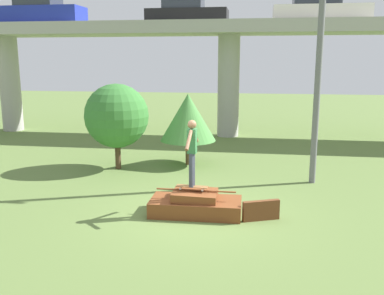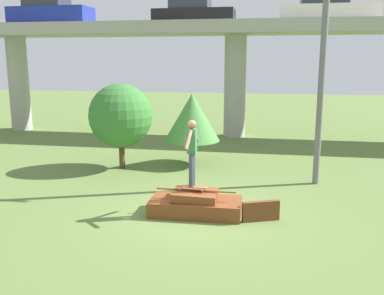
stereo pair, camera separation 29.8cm
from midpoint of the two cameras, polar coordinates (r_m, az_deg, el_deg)
The scene contains 12 objects.
ground_plane at distance 11.24m, azimuth -0.27°, elevation -8.87°, with size 80.00×80.00×0.00m, color olive.
scrap_pile at distance 11.15m, azimuth -0.29°, elevation -7.63°, with size 2.35×1.13×0.66m.
scrap_plank_loose at distance 10.86m, azimuth 8.41°, elevation -8.31°, with size 0.93×0.48×0.51m.
skateboard at distance 11.02m, azimuth -0.78°, elevation -5.23°, with size 0.84×0.27×0.09m.
skater at distance 10.76m, azimuth -0.79°, elevation -0.07°, with size 0.23×1.22×1.71m.
highway_overpass at distance 22.13m, azimuth 4.59°, elevation 14.33°, with size 44.00×3.44×5.76m.
car_on_overpass_left at distance 24.62m, azimuth -19.76°, elevation 16.76°, with size 4.25×1.68×1.56m.
car_on_overpass_mid at distance 22.79m, azimuth -1.17°, elevation 17.67°, with size 4.09×1.75×1.37m.
car_on_overpass_far_right at distance 22.73m, azimuth 16.23°, elevation 17.25°, with size 4.56×1.85×1.36m.
utility_pole at distance 13.95m, azimuth 16.15°, elevation 13.97°, with size 1.30×0.20×8.96m.
tree_behind_left at distance 15.61m, azimuth -10.57°, elevation 4.15°, with size 2.30×2.30×3.10m.
tree_behind_right at distance 16.00m, azimuth -1.07°, elevation 4.04°, with size 2.09×2.09×2.69m.
Camera 1 is at (1.50, -10.41, 3.96)m, focal length 40.00 mm.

